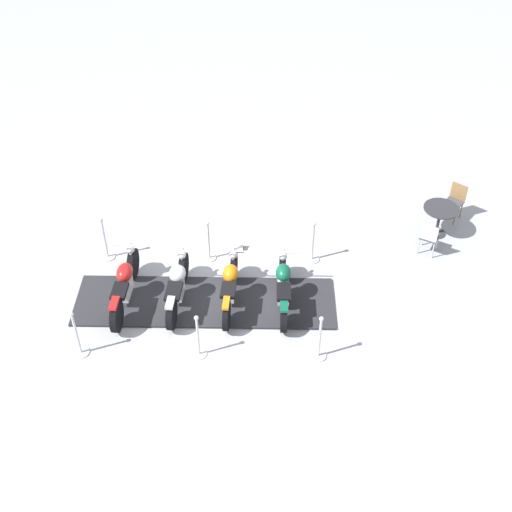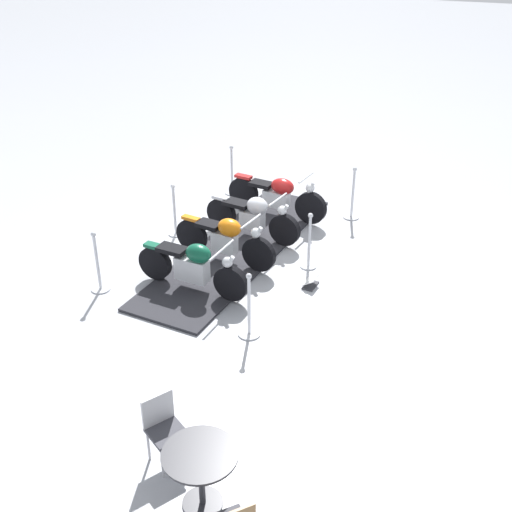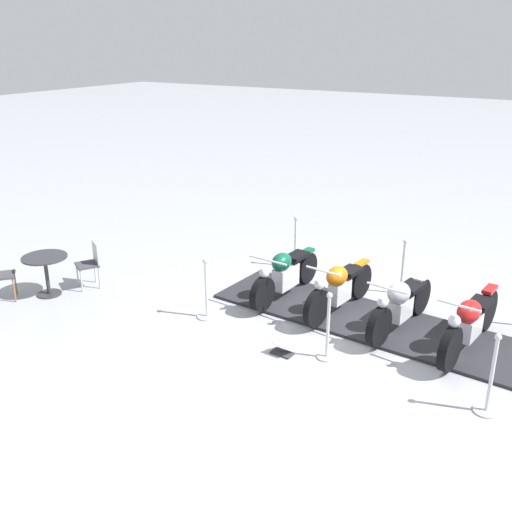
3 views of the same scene
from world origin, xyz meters
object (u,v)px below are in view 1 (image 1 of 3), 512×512
at_px(stanchion_left_front, 319,344).
at_px(cafe_chair_across_table, 455,199).
at_px(stanchion_right_rear, 106,245).
at_px(motorcycle_maroon, 125,283).
at_px(motorcycle_copper, 230,284).
at_px(stanchion_left_mid, 198,341).
at_px(stanchion_right_front, 312,248).
at_px(info_placard, 236,248).
at_px(motorcycle_forest, 283,286).
at_px(cafe_table, 440,214).
at_px(stanchion_right_mid, 209,246).
at_px(cafe_chair_near_table, 429,236).
at_px(stanchion_left_rear, 78,340).
at_px(motorcycle_chrome, 177,285).

height_order(stanchion_left_front, cafe_chair_across_table, stanchion_left_front).
bearing_deg(stanchion_right_rear, motorcycle_maroon, -68.61).
xyz_separation_m(motorcycle_copper, stanchion_left_mid, (-0.67, -1.43, -0.14)).
xyz_separation_m(stanchion_right_front, info_placard, (-1.71, 0.43, -0.27)).
xyz_separation_m(motorcycle_copper, stanchion_left_front, (1.67, -1.61, -0.16)).
bearing_deg(cafe_chair_across_table, motorcycle_forest, -16.43).
height_order(motorcycle_maroon, cafe_table, motorcycle_maroon).
relative_size(stanchion_left_mid, cafe_chair_across_table, 1.18).
height_order(stanchion_right_front, info_placard, stanchion_right_front).
height_order(stanchion_right_mid, cafe_chair_near_table, stanchion_right_mid).
height_order(stanchion_left_rear, info_placard, stanchion_left_rear).
height_order(stanchion_right_rear, info_placard, stanchion_right_rear).
distance_m(stanchion_right_rear, cafe_chair_near_table, 7.38).
height_order(motorcycle_copper, info_placard, motorcycle_copper).
height_order(stanchion_right_front, cafe_table, stanchion_right_front).
distance_m(cafe_table, cafe_chair_across_table, 0.82).
bearing_deg(stanchion_right_front, stanchion_left_mid, -133.73).
height_order(stanchion_right_front, stanchion_left_rear, stanchion_left_rear).
height_order(motorcycle_chrome, stanchion_right_rear, stanchion_right_rear).
bearing_deg(motorcycle_chrome, motorcycle_copper, -85.55).
xyz_separation_m(stanchion_left_rear, cafe_chair_across_table, (8.58, 3.87, 0.16)).
relative_size(stanchion_right_front, cafe_chair_across_table, 1.18).
relative_size(motorcycle_maroon, stanchion_left_mid, 2.08).
height_order(cafe_chair_near_table, cafe_chair_across_table, cafe_chair_across_table).
relative_size(motorcycle_maroon, cafe_chair_near_table, 2.57).
bearing_deg(cafe_table, cafe_chair_across_table, 47.86).
bearing_deg(motorcycle_chrome, stanchion_left_rear, 133.22).
xyz_separation_m(motorcycle_chrome, stanchion_right_front, (3.01, 1.18, -0.17)).
bearing_deg(cafe_chair_near_table, stanchion_left_mid, 149.07).
xyz_separation_m(motorcycle_forest, motorcycle_maroon, (-3.33, 0.27, 0.01)).
bearing_deg(stanchion_left_front, cafe_chair_across_table, 47.50).
xyz_separation_m(stanchion_left_front, cafe_chair_near_table, (2.91, 2.94, 0.15)).
relative_size(stanchion_left_front, cafe_chair_across_table, 1.21).
height_order(motorcycle_chrome, stanchion_right_front, stanchion_right_front).
relative_size(stanchion_right_mid, stanchion_left_front, 0.97).
height_order(motorcycle_copper, cafe_chair_across_table, motorcycle_copper).
relative_size(motorcycle_chrome, stanchion_left_front, 1.87).
xyz_separation_m(motorcycle_forest, cafe_table, (3.90, 2.11, 0.08)).
height_order(stanchion_right_front, cafe_chair_near_table, stanchion_right_front).
bearing_deg(motorcycle_maroon, stanchion_left_front, -107.21).
distance_m(stanchion_left_mid, cafe_chair_near_table, 5.93).
xyz_separation_m(stanchion_right_rear, stanchion_left_front, (4.46, -3.25, -0.00)).
bearing_deg(stanchion_right_mid, stanchion_left_mid, -94.55).
height_order(stanchion_left_front, cafe_table, stanchion_left_front).
distance_m(stanchion_left_mid, stanchion_left_front, 2.35).
relative_size(stanchion_left_rear, cafe_chair_near_table, 1.30).
distance_m(motorcycle_copper, stanchion_left_mid, 1.59).
bearing_deg(stanchion_right_mid, stanchion_right_front, -4.55).
height_order(stanchion_right_rear, stanchion_left_rear, stanchion_left_rear).
bearing_deg(cafe_table, stanchion_left_rear, -157.90).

